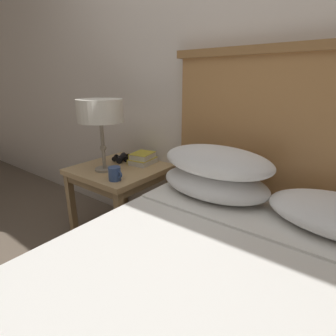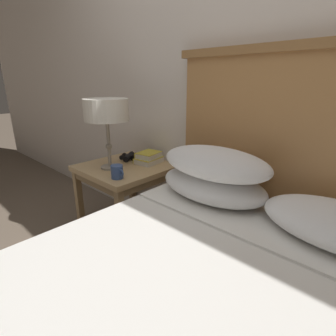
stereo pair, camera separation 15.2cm
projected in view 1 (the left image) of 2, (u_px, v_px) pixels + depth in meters
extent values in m
cube|color=silver|center=(229.00, 52.00, 1.50)|extent=(8.00, 0.06, 2.60)
cube|color=tan|center=(120.00, 169.00, 1.86)|extent=(0.58, 0.58, 0.04)
cube|color=#917650|center=(120.00, 175.00, 1.88)|extent=(0.55, 0.55, 0.05)
cube|color=#A4865B|center=(72.00, 208.00, 1.91)|extent=(0.04, 0.04, 0.53)
cube|color=#A4865B|center=(120.00, 231.00, 1.61)|extent=(0.04, 0.04, 0.53)
cube|color=#A4865B|center=(123.00, 187.00, 2.29)|extent=(0.04, 0.04, 0.53)
cube|color=#A4865B|center=(170.00, 202.00, 2.00)|extent=(0.04, 0.04, 0.53)
cube|color=white|center=(261.00, 220.00, 1.19)|extent=(1.21, 0.28, 0.01)
cube|color=#AD7A47|center=(284.00, 179.00, 1.42)|extent=(1.32, 0.06, 1.27)
cube|color=olive|center=(305.00, 47.00, 1.21)|extent=(1.39, 0.10, 0.04)
ellipsoid|color=white|center=(214.00, 183.00, 1.42)|extent=(0.60, 0.36, 0.15)
ellipsoid|color=white|center=(217.00, 161.00, 1.37)|extent=(0.60, 0.36, 0.15)
cylinder|color=gray|center=(105.00, 169.00, 1.79)|extent=(0.13, 0.13, 0.01)
cylinder|color=gray|center=(103.00, 146.00, 1.74)|extent=(0.02, 0.02, 0.31)
sphere|color=gray|center=(103.00, 148.00, 1.74)|extent=(0.04, 0.04, 0.04)
cylinder|color=silver|center=(100.00, 111.00, 1.66)|extent=(0.29, 0.29, 0.14)
cube|color=silver|center=(143.00, 161.00, 1.93)|extent=(0.16, 0.20, 0.04)
cube|color=gold|center=(143.00, 158.00, 1.92)|extent=(0.17, 0.20, 0.00)
cube|color=gold|center=(135.00, 160.00, 1.96)|extent=(0.03, 0.19, 0.04)
cube|color=silver|center=(143.00, 156.00, 1.92)|extent=(0.16, 0.19, 0.04)
cube|color=gold|center=(143.00, 153.00, 1.91)|extent=(0.16, 0.19, 0.00)
cube|color=gold|center=(135.00, 155.00, 1.94)|extent=(0.04, 0.17, 0.04)
cylinder|color=black|center=(120.00, 159.00, 1.96)|extent=(0.09, 0.10, 0.04)
cylinder|color=black|center=(127.00, 159.00, 1.96)|extent=(0.05, 0.04, 0.05)
cylinder|color=black|center=(114.00, 159.00, 1.97)|extent=(0.04, 0.03, 0.04)
cylinder|color=black|center=(122.00, 157.00, 2.02)|extent=(0.09, 0.10, 0.04)
cylinder|color=black|center=(128.00, 157.00, 2.02)|extent=(0.05, 0.04, 0.05)
cylinder|color=black|center=(116.00, 157.00, 2.03)|extent=(0.04, 0.03, 0.04)
cube|color=black|center=(121.00, 157.00, 1.99)|extent=(0.07, 0.06, 0.01)
cylinder|color=black|center=(121.00, 156.00, 1.99)|extent=(0.02, 0.02, 0.02)
cylinder|color=#334C84|center=(115.00, 174.00, 1.60)|extent=(0.08, 0.08, 0.08)
torus|color=#334C84|center=(119.00, 174.00, 1.57)|extent=(0.05, 0.01, 0.05)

